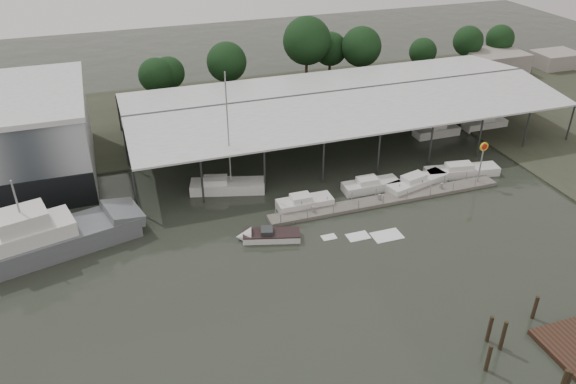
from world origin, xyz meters
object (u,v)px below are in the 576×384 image
object	(u,v)px
grey_trawler	(42,240)
shell_fuel_sign	(482,155)
speedboat_underway	(266,236)
white_sailboat	(226,186)

from	to	relation	value
grey_trawler	shell_fuel_sign	bearing A→B (deg)	-16.69
grey_trawler	speedboat_underway	world-z (taller)	grey_trawler
grey_trawler	speedboat_underway	distance (m)	21.78
shell_fuel_sign	white_sailboat	bearing A→B (deg)	164.10
white_sailboat	speedboat_underway	distance (m)	11.06
speedboat_underway	shell_fuel_sign	bearing A→B (deg)	-158.13
shell_fuel_sign	grey_trawler	distance (m)	48.52
shell_fuel_sign	grey_trawler	bearing A→B (deg)	177.76
grey_trawler	speedboat_underway	bearing A→B (deg)	-26.84
grey_trawler	speedboat_underway	xyz separation A→B (m)	(21.24, -4.66, -1.19)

